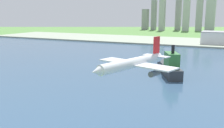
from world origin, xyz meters
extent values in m
plane|color=#578A42|center=(0.00, 300.00, 0.00)|extent=(2400.00, 2400.00, 0.00)
cube|color=#385675|center=(0.00, 240.00, 0.07)|extent=(840.00, 360.00, 0.15)
cube|color=#98A38E|center=(0.00, 490.00, 1.25)|extent=(840.00, 140.00, 2.50)
cylinder|color=silver|center=(32.55, 114.32, 31.23)|extent=(15.28, 37.42, 4.18)
cone|color=silver|center=(26.41, 94.64, 31.23)|extent=(5.16, 5.57, 3.97)
cube|color=silver|center=(33.12, 116.13, 30.60)|extent=(35.71, 18.33, 0.50)
cube|color=red|center=(37.63, 130.60, 35.82)|extent=(1.83, 4.49, 10.02)
cube|color=silver|center=(37.63, 130.60, 32.06)|extent=(13.21, 7.71, 0.36)
cylinder|color=#4C4F54|center=(42.08, 112.14, 28.30)|extent=(3.77, 5.75, 2.30)
cylinder|color=#4C4F54|center=(23.47, 117.95, 28.30)|extent=(3.77, 5.75, 2.30)
cube|color=#2D3338|center=(22.60, 229.99, 4.34)|extent=(31.83, 52.53, 8.39)
cube|color=#337238|center=(26.40, 221.72, 14.24)|extent=(16.13, 21.06, 11.41)
cylinder|color=black|center=(27.50, 219.31, 23.30)|extent=(2.57, 2.57, 6.71)
cube|color=white|center=(48.38, 468.89, 11.90)|extent=(45.45, 41.61, 18.80)
cube|color=gray|center=(48.38, 468.89, 21.90)|extent=(46.36, 42.45, 1.20)
cube|color=gray|center=(-187.04, 821.67, 33.30)|extent=(18.61, 21.37, 66.59)
cube|color=gray|center=(-155.85, 811.77, 47.01)|extent=(14.32, 17.84, 94.03)
cube|color=#A7ACA8|center=(-123.80, 791.22, 50.84)|extent=(15.13, 23.84, 101.68)
cube|color=#979698|center=(-83.71, 838.05, 65.51)|extent=(16.48, 16.62, 131.01)
cube|color=#AEB4AF|center=(-54.20, 806.20, 58.52)|extent=(18.61, 16.35, 117.05)
cube|color=#A6A9A8|center=(-19.74, 833.63, 56.05)|extent=(17.74, 19.47, 112.09)
cube|color=#B0B7B6|center=(11.51, 846.87, 57.28)|extent=(27.46, 22.56, 114.56)
camera|label=1|loc=(66.70, 21.24, 50.69)|focal=39.79mm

